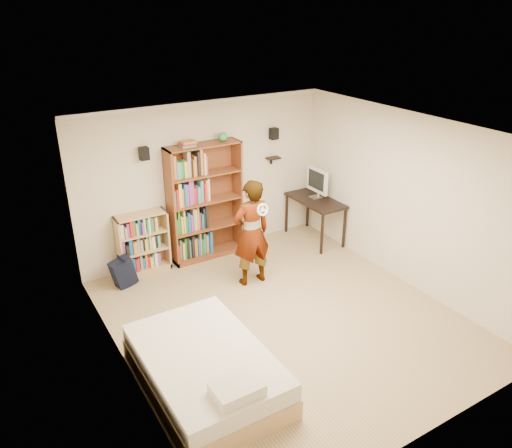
% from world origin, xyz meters
% --- Properties ---
extents(ground, '(4.50, 5.00, 0.01)m').
position_xyz_m(ground, '(0.00, 0.00, 0.00)').
color(ground, tan).
rests_on(ground, ground).
extents(room_shell, '(4.52, 5.02, 2.71)m').
position_xyz_m(room_shell, '(0.00, 0.00, 1.76)').
color(room_shell, beige).
rests_on(room_shell, ground).
extents(crown_molding, '(4.50, 5.00, 0.06)m').
position_xyz_m(crown_molding, '(0.00, 0.00, 2.67)').
color(crown_molding, silver).
rests_on(crown_molding, room_shell).
extents(speaker_left, '(0.14, 0.12, 0.20)m').
position_xyz_m(speaker_left, '(-1.05, 2.40, 2.00)').
color(speaker_left, black).
rests_on(speaker_left, room_shell).
extents(speaker_right, '(0.14, 0.12, 0.20)m').
position_xyz_m(speaker_right, '(1.35, 2.40, 2.00)').
color(speaker_right, black).
rests_on(speaker_right, room_shell).
extents(wall_shelf, '(0.25, 0.16, 0.02)m').
position_xyz_m(wall_shelf, '(1.35, 2.41, 1.55)').
color(wall_shelf, black).
rests_on(wall_shelf, room_shell).
extents(tall_bookshelf, '(1.28, 0.37, 2.03)m').
position_xyz_m(tall_bookshelf, '(-0.09, 2.31, 1.02)').
color(tall_bookshelf, brown).
rests_on(tall_bookshelf, ground).
extents(low_bookshelf, '(0.83, 0.31, 1.04)m').
position_xyz_m(low_bookshelf, '(-1.23, 2.34, 0.52)').
color(low_bookshelf, tan).
rests_on(low_bookshelf, ground).
extents(computer_desk, '(0.60, 1.19, 0.81)m').
position_xyz_m(computer_desk, '(1.93, 1.85, 0.41)').
color(computer_desk, black).
rests_on(computer_desk, ground).
extents(imac, '(0.19, 0.56, 0.55)m').
position_xyz_m(imac, '(1.99, 1.93, 1.09)').
color(imac, silver).
rests_on(imac, computer_desk).
extents(daybed, '(1.33, 2.05, 0.60)m').
position_xyz_m(daybed, '(-1.56, -0.65, 0.30)').
color(daybed, silver).
rests_on(daybed, ground).
extents(person, '(0.64, 0.42, 1.74)m').
position_xyz_m(person, '(0.12, 1.12, 0.87)').
color(person, black).
rests_on(person, ground).
extents(wii_wheel, '(0.19, 0.07, 0.19)m').
position_xyz_m(wii_wheel, '(0.12, 0.80, 1.38)').
color(wii_wheel, silver).
rests_on(wii_wheel, person).
extents(navy_bag, '(0.41, 0.32, 0.50)m').
position_xyz_m(navy_bag, '(-1.69, 2.06, 0.25)').
color(navy_bag, black).
rests_on(navy_bag, ground).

